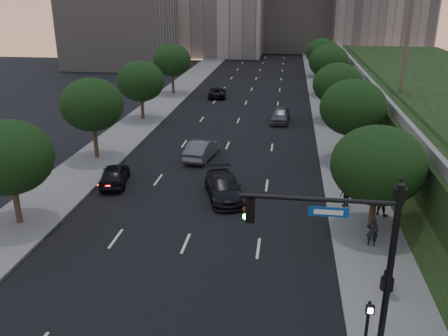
# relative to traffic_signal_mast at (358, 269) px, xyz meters

# --- Properties ---
(ground) EXTENTS (160.00, 160.00, 0.00)m
(ground) POSITION_rel_traffic_signal_mast_xyz_m (-7.98, 2.33, -3.67)
(ground) COLOR black
(ground) RESTS_ON ground
(road_surface) EXTENTS (16.00, 140.00, 0.02)m
(road_surface) POSITION_rel_traffic_signal_mast_xyz_m (-7.98, 32.33, -3.66)
(road_surface) COLOR black
(road_surface) RESTS_ON ground
(sidewalk_right) EXTENTS (4.50, 140.00, 0.15)m
(sidewalk_right) POSITION_rel_traffic_signal_mast_xyz_m (2.27, 32.33, -3.60)
(sidewalk_right) COLOR slate
(sidewalk_right) RESTS_ON ground
(sidewalk_left) EXTENTS (4.50, 140.00, 0.15)m
(sidewalk_left) POSITION_rel_traffic_signal_mast_xyz_m (-18.23, 32.33, -3.60)
(sidewalk_left) COLOR slate
(sidewalk_left) RESTS_ON ground
(parapet_wall) EXTENTS (0.35, 90.00, 0.70)m
(parapet_wall) POSITION_rel_traffic_signal_mast_xyz_m (5.52, 30.33, 0.68)
(parapet_wall) COLOR slate
(parapet_wall) RESTS_ON embankment
(office_block_filler) EXTENTS (18.00, 16.00, 14.00)m
(office_block_filler) POSITION_rel_traffic_signal_mast_xyz_m (-33.98, 72.33, 3.33)
(office_block_filler) COLOR gray
(office_block_filler) RESTS_ON ground
(tree_right_a) EXTENTS (5.20, 5.20, 6.24)m
(tree_right_a) POSITION_rel_traffic_signal_mast_xyz_m (2.32, 10.33, 0.35)
(tree_right_a) COLOR #38281C
(tree_right_a) RESTS_ON ground
(tree_right_b) EXTENTS (5.20, 5.20, 6.74)m
(tree_right_b) POSITION_rel_traffic_signal_mast_xyz_m (2.32, 22.33, 0.84)
(tree_right_b) COLOR #38281C
(tree_right_b) RESTS_ON ground
(tree_right_c) EXTENTS (5.20, 5.20, 6.24)m
(tree_right_c) POSITION_rel_traffic_signal_mast_xyz_m (2.32, 35.33, 0.35)
(tree_right_c) COLOR #38281C
(tree_right_c) RESTS_ON ground
(tree_right_d) EXTENTS (5.20, 5.20, 6.74)m
(tree_right_d) POSITION_rel_traffic_signal_mast_xyz_m (2.32, 49.33, 0.84)
(tree_right_d) COLOR #38281C
(tree_right_d) RESTS_ON ground
(tree_right_e) EXTENTS (5.20, 5.20, 6.24)m
(tree_right_e) POSITION_rel_traffic_signal_mast_xyz_m (2.32, 64.33, 0.35)
(tree_right_e) COLOR #38281C
(tree_right_e) RESTS_ON ground
(tree_left_a) EXTENTS (5.00, 5.00, 6.34)m
(tree_left_a) POSITION_rel_traffic_signal_mast_xyz_m (-18.28, 8.33, 0.53)
(tree_left_a) COLOR #38281C
(tree_left_a) RESTS_ON ground
(tree_left_b) EXTENTS (5.00, 5.00, 6.71)m
(tree_left_b) POSITION_rel_traffic_signal_mast_xyz_m (-18.28, 20.33, 0.90)
(tree_left_b) COLOR #38281C
(tree_left_b) RESTS_ON ground
(tree_left_c) EXTENTS (5.00, 5.00, 6.34)m
(tree_left_c) POSITION_rel_traffic_signal_mast_xyz_m (-18.28, 33.33, 0.53)
(tree_left_c) COLOR #38281C
(tree_left_c) RESTS_ON ground
(tree_left_d) EXTENTS (5.00, 5.00, 6.71)m
(tree_left_d) POSITION_rel_traffic_signal_mast_xyz_m (-18.28, 47.33, 0.90)
(tree_left_d) COLOR #38281C
(tree_left_d) RESTS_ON ground
(traffic_signal_mast) EXTENTS (5.68, 0.56, 7.00)m
(traffic_signal_mast) POSITION_rel_traffic_signal_mast_xyz_m (0.00, 0.00, 0.00)
(traffic_signal_mast) COLOR black
(traffic_signal_mast) RESTS_ON ground
(street_lamp) EXTENTS (0.64, 0.64, 5.62)m
(street_lamp) POSITION_rel_traffic_signal_mast_xyz_m (2.13, 4.22, -1.04)
(street_lamp) COLOR black
(street_lamp) RESTS_ON ground
(pedestrian_signal) EXTENTS (0.30, 0.33, 2.50)m
(pedestrian_signal) POSITION_rel_traffic_signal_mast_xyz_m (0.50, -0.31, -2.11)
(pedestrian_signal) COLOR black
(pedestrian_signal) RESTS_ON ground
(sedan_near_left) EXTENTS (2.59, 4.67, 1.50)m
(sedan_near_left) POSITION_rel_traffic_signal_mast_xyz_m (-14.84, 15.15, -2.92)
(sedan_near_left) COLOR black
(sedan_near_left) RESTS_ON ground
(sedan_mid_left) EXTENTS (2.40, 5.07, 1.61)m
(sedan_mid_left) POSITION_rel_traffic_signal_mast_xyz_m (-9.65, 21.56, -2.87)
(sedan_mid_left) COLOR #4F5256
(sedan_mid_left) RESTS_ON ground
(sedan_far_left) EXTENTS (2.72, 4.97, 1.32)m
(sedan_far_left) POSITION_rel_traffic_signal_mast_xyz_m (-12.05, 46.21, -3.01)
(sedan_far_left) COLOR black
(sedan_far_left) RESTS_ON ground
(sedan_near_right) EXTENTS (3.66, 5.69, 1.53)m
(sedan_near_right) POSITION_rel_traffic_signal_mast_xyz_m (-6.73, 13.79, -2.90)
(sedan_near_right) COLOR black
(sedan_near_right) RESTS_ON ground
(sedan_far_right) EXTENTS (2.15, 4.80, 1.60)m
(sedan_far_right) POSITION_rel_traffic_signal_mast_xyz_m (-3.50, 34.31, -2.87)
(sedan_far_right) COLOR #4E4F54
(sedan_far_right) RESTS_ON ground
(pedestrian_a) EXTENTS (0.65, 0.46, 1.67)m
(pedestrian_a) POSITION_rel_traffic_signal_mast_xyz_m (2.03, 8.26, -2.69)
(pedestrian_a) COLOR black
(pedestrian_a) RESTS_ON sidewalk_right
(pedestrian_b) EXTENTS (1.15, 1.07, 1.90)m
(pedestrian_b) POSITION_rel_traffic_signal_mast_xyz_m (3.17, 12.25, -2.57)
(pedestrian_b) COLOR black
(pedestrian_b) RESTS_ON sidewalk_right
(pedestrian_c) EXTENTS (1.01, 0.75, 1.60)m
(pedestrian_c) POSITION_rel_traffic_signal_mast_xyz_m (1.21, 13.20, -2.72)
(pedestrian_c) COLOR black
(pedestrian_c) RESTS_ON sidewalk_right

